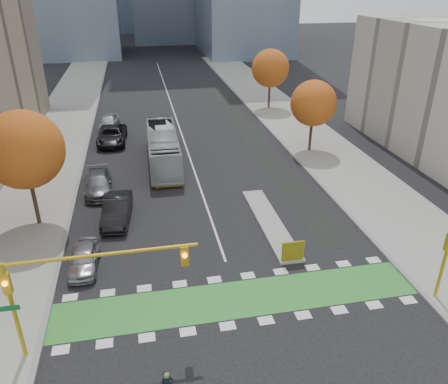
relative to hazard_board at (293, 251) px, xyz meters
name	(u,v)px	position (x,y,z in m)	size (l,w,h in m)	color
ground	(245,318)	(-4.00, -4.20, -0.80)	(300.00, 300.00, 0.00)	black
sidewalk_west	(38,179)	(-17.50, 15.80, -0.73)	(7.00, 120.00, 0.15)	gray
sidewalk_east	(331,156)	(9.50, 15.80, -0.73)	(7.00, 120.00, 0.15)	gray
curb_west	(80,176)	(-14.00, 15.80, -0.73)	(0.30, 120.00, 0.16)	gray
curb_east	(297,159)	(6.00, 15.80, -0.73)	(0.30, 120.00, 0.16)	gray
bike_crossing	(239,299)	(-4.00, -2.70, -0.79)	(20.00, 3.00, 0.01)	#2D882C
centre_line	(173,109)	(-4.00, 35.80, -0.80)	(0.15, 70.00, 0.01)	silver
bike_lane_paint	(246,129)	(3.50, 25.80, -0.80)	(2.50, 50.00, 0.01)	black
median_island	(270,222)	(0.00, 4.80, -0.72)	(1.60, 10.00, 0.16)	gray
hazard_board	(293,251)	(0.00, 0.00, 0.00)	(1.40, 0.12, 1.30)	yellow
tree_west	(24,150)	(-16.00, 7.80, 4.82)	(5.20, 5.20, 8.22)	#332114
tree_east_near	(313,103)	(8.00, 17.80, 4.06)	(4.40, 4.40, 7.08)	#332114
tree_east_far	(270,68)	(8.50, 33.80, 4.44)	(4.80, 4.80, 7.65)	#332114
traffic_signal_west	(71,279)	(-11.93, -4.71, 3.23)	(8.53, 0.56, 5.20)	#BF9914
traffic_signal_east	(446,256)	(6.50, -4.71, 1.93)	(0.35, 0.43, 4.10)	#BF9914
bus	(163,147)	(-6.55, 17.35, 0.80)	(2.69, 11.50, 3.20)	#B0B5B8
parked_car_a	(84,258)	(-12.40, 1.89, -0.12)	(1.60, 3.97, 1.35)	#9B9BA0
parked_car_b	(117,210)	(-10.58, 7.36, 0.04)	(1.77, 5.08, 1.68)	black
parked_car_c	(98,183)	(-12.18, 12.36, -0.04)	(2.12, 5.22, 1.52)	#55565A
parked_car_d	(112,135)	(-11.42, 24.15, 0.05)	(2.81, 6.10, 1.70)	black
parked_car_e	(109,122)	(-11.92, 29.15, 0.02)	(1.94, 4.82, 1.64)	#A9AAAF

